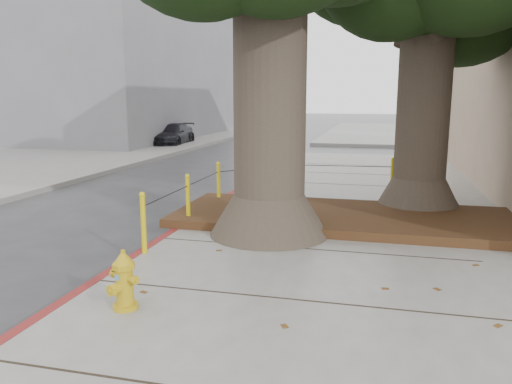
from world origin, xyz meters
TOP-DOWN VIEW (x-y plane):
  - ground at (0.00, 0.00)m, footprint 140.00×140.00m
  - sidewalk_far at (6.00, 30.00)m, footprint 16.00×20.00m
  - curb_red at (-2.00, 2.50)m, footprint 0.14×26.00m
  - planter_bed at (0.90, 3.90)m, footprint 6.40×2.60m
  - building_far_grey at (-15.00, 22.00)m, footprint 12.00×16.00m
  - building_far_white at (-17.00, 45.00)m, footprint 12.00×18.00m
  - bollard_ring at (-0.87, 4.38)m, footprint 3.79×5.39m
  - fire_hydrant at (-1.19, -0.70)m, footprint 0.37×0.37m
  - car_silver at (6.73, 19.44)m, footprint 3.92×1.60m
  - car_dark at (-8.87, 18.35)m, footprint 1.91×4.01m

SIDE VIEW (x-z plane):
  - ground at x=0.00m, z-range 0.00..0.00m
  - sidewalk_far at x=6.00m, z-range 0.00..0.15m
  - curb_red at x=-2.00m, z-range -0.01..0.15m
  - planter_bed at x=0.90m, z-range 0.15..0.31m
  - fire_hydrant at x=-1.19m, z-range 0.14..0.82m
  - car_dark at x=-8.87m, z-range 0.00..1.13m
  - bollard_ring at x=-0.87m, z-range 0.19..1.14m
  - car_silver at x=6.73m, z-range 0.00..1.33m
  - building_far_grey at x=-15.00m, z-range 0.00..12.00m
  - building_far_white at x=-17.00m, z-range 0.00..15.00m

